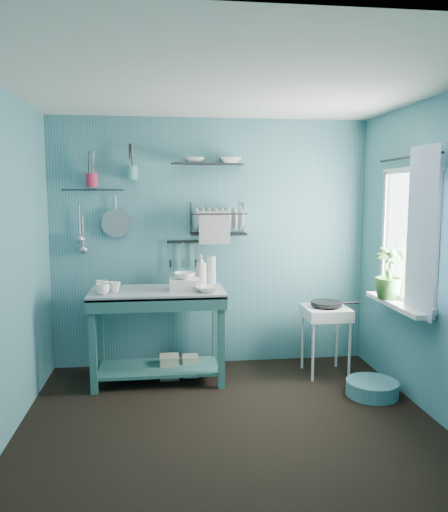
{
  "coord_description": "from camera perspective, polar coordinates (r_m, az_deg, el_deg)",
  "views": [
    {
      "loc": [
        -0.48,
        -3.53,
        1.75
      ],
      "look_at": [
        0.05,
        0.85,
        1.2
      ],
      "focal_mm": 35.0,
      "sensor_mm": 36.0,
      "label": 1
    }
  ],
  "objects": [
    {
      "name": "storage_tin_small",
      "position": [
        4.95,
        -3.87,
        -12.4
      ],
      "size": [
        0.15,
        0.15,
        0.2
      ],
      "primitive_type": "cube",
      "color": "tan",
      "rests_on": "floor"
    },
    {
      "name": "wall_right",
      "position": [
        4.13,
        23.4,
        -0.45
      ],
      "size": [
        0.0,
        3.0,
        3.0
      ],
      "primitive_type": "plane",
      "rotation": [
        1.57,
        0.0,
        -1.57
      ],
      "color": "#3D757E",
      "rests_on": "ground"
    },
    {
      "name": "shelf_bowl_right",
      "position": [
        4.99,
        0.68,
        10.62
      ],
      "size": [
        0.26,
        0.26,
        0.06
      ],
      "primitive_type": "imported",
      "rotation": [
        0.0,
        0.0,
        -0.16
      ],
      "color": "white",
      "rests_on": "upper_shelf"
    },
    {
      "name": "windowsill",
      "position": [
        4.55,
        19.17,
        -5.23
      ],
      "size": [
        0.16,
        0.95,
        0.04
      ],
      "primitive_type": "cube",
      "color": "white",
      "rests_on": "wall_right"
    },
    {
      "name": "upper_shelf",
      "position": [
        4.96,
        -1.89,
        10.47
      ],
      "size": [
        0.72,
        0.29,
        0.01
      ],
      "primitive_type": "cube",
      "rotation": [
        0.0,
        0.0,
        0.17
      ],
      "color": "black",
      "rests_on": "wall_back"
    },
    {
      "name": "mug_mid",
      "position": [
        4.61,
        -12.35,
        -3.48
      ],
      "size": [
        0.14,
        0.14,
        0.09
      ],
      "primitive_type": "imported",
      "rotation": [
        0.0,
        0.0,
        0.52
      ],
      "color": "white",
      "rests_on": "work_counter"
    },
    {
      "name": "ladle_inner",
      "position": [
        5.07,
        -15.82,
        2.66
      ],
      "size": [
        0.01,
        0.01,
        0.3
      ],
      "primitive_type": "cylinder",
      "color": "#93969A",
      "rests_on": "wall_back"
    },
    {
      "name": "wall_front",
      "position": [
        2.15,
        6.26,
        -6.46
      ],
      "size": [
        3.2,
        0.0,
        3.2
      ],
      "primitive_type": "plane",
      "rotation": [
        -1.57,
        0.0,
        0.0
      ],
      "color": "#3D757E",
      "rests_on": "ground"
    },
    {
      "name": "curtain",
      "position": [
        4.2,
        21.56,
        2.5
      ],
      "size": [
        0.0,
        1.35,
        1.35
      ],
      "primitive_type": "plane",
      "rotation": [
        1.57,
        0.0,
        1.57
      ],
      "color": "white",
      "rests_on": "wall_right"
    },
    {
      "name": "wall_back",
      "position": [
        5.08,
        -1.44,
        1.46
      ],
      "size": [
        3.2,
        0.0,
        3.2
      ],
      "primitive_type": "plane",
      "rotation": [
        1.57,
        0.0,
        0.0
      ],
      "color": "#3D757E",
      "rests_on": "ground"
    },
    {
      "name": "ladle_outer",
      "position": [
        5.07,
        -16.18,
        3.84
      ],
      "size": [
        0.01,
        0.01,
        0.3
      ],
      "primitive_type": "cylinder",
      "color": "#93969A",
      "rests_on": "wall_back"
    },
    {
      "name": "floor_basin",
      "position": [
        4.69,
        16.56,
        -14.28
      ],
      "size": [
        0.45,
        0.45,
        0.13
      ],
      "primitive_type": "cylinder",
      "color": "teal",
      "rests_on": "floor"
    },
    {
      "name": "work_counter",
      "position": [
        4.76,
        -7.51,
        -9.0
      ],
      "size": [
        1.24,
        0.65,
        0.87
      ],
      "primitive_type": "cube",
      "rotation": [
        0.0,
        0.0,
        -0.03
      ],
      "color": "#2F635F",
      "rests_on": "floor"
    },
    {
      "name": "tub_bowl",
      "position": [
        4.62,
        -4.52,
        -2.26
      ],
      "size": [
        0.2,
        0.19,
        0.06
      ],
      "primitive_type": "imported",
      "color": "white",
      "rests_on": "wash_tub"
    },
    {
      "name": "frying_pan",
      "position": [
        4.93,
        11.62,
        -5.32
      ],
      "size": [
        0.3,
        0.3,
        0.03
      ],
      "primitive_type": "cylinder",
      "color": "black",
      "rests_on": "hotplate_stand"
    },
    {
      "name": "curtain_rod",
      "position": [
        4.48,
        20.3,
        10.5
      ],
      "size": [
        0.02,
        1.05,
        0.02
      ],
      "primitive_type": "cylinder",
      "rotation": [
        1.57,
        0.0,
        0.0
      ],
      "color": "black",
      "rests_on": "wall_right"
    },
    {
      "name": "dish_rack",
      "position": [
        4.94,
        -0.66,
        4.3
      ],
      "size": [
        0.57,
        0.3,
        0.32
      ],
      "primitive_type": "cube",
      "rotation": [
        0.0,
        0.0,
        0.12
      ],
      "color": "black",
      "rests_on": "wall_back"
    },
    {
      "name": "wall_left",
      "position": [
        3.74,
        -24.24,
        -1.23
      ],
      "size": [
        0.0,
        3.0,
        3.0
      ],
      "primitive_type": "plane",
      "rotation": [
        1.57,
        0.0,
        1.57
      ],
      "color": "#3D757E",
      "rests_on": "ground"
    },
    {
      "name": "shelf_bowl_left",
      "position": [
        4.95,
        -3.41,
        10.51
      ],
      "size": [
        0.23,
        0.23,
        0.05
      ],
      "primitive_type": "imported",
      "rotation": [
        0.0,
        0.0,
        -0.11
      ],
      "color": "white",
      "rests_on": "upper_shelf"
    },
    {
      "name": "counter_bowl",
      "position": [
        4.52,
        -1.9,
        -3.79
      ],
      "size": [
        0.22,
        0.22,
        0.05
      ],
      "primitive_type": "imported",
      "color": "white",
      "rests_on": "work_counter"
    },
    {
      "name": "ceiling",
      "position": [
        3.64,
        0.87,
        18.96
      ],
      "size": [
        3.2,
        3.2,
        0.0
      ],
      "primitive_type": "plane",
      "rotation": [
        3.14,
        0.0,
        0.0
      ],
      "color": "silver",
      "rests_on": "ground"
    },
    {
      "name": "water_bottle",
      "position": [
        4.87,
        -1.47,
        -1.64
      ],
      "size": [
        0.09,
        0.09,
        0.28
      ],
      "primitive_type": "cylinder",
      "color": "silver",
      "rests_on": "work_counter"
    },
    {
      "name": "potted_plant",
      "position": [
        4.62,
        18.38,
        -1.85
      ],
      "size": [
        0.33,
        0.33,
        0.46
      ],
      "primitive_type": "imported",
      "rotation": [
        0.0,
        0.0,
        -0.34
      ],
      "color": "#346528",
      "rests_on": "windowsill"
    },
    {
      "name": "soap_bottle",
      "position": [
        4.84,
        -2.62,
        -1.58
      ],
      "size": [
        0.11,
        0.12,
        0.3
      ],
      "primitive_type": "imported",
      "color": "silver",
      "rests_on": "work_counter"
    },
    {
      "name": "mug_right",
      "position": [
        4.68,
        -13.74,
        -3.33
      ],
      "size": [
        0.17,
        0.17,
        0.1
      ],
      "primitive_type": "imported",
      "rotation": [
        0.0,
        0.0,
        1.05
      ],
      "color": "white",
      "rests_on": "work_counter"
    },
    {
      "name": "window_glass",
      "position": [
        4.5,
        20.45,
        2.19
      ],
      "size": [
        0.0,
        1.1,
        1.1
      ],
      "primitive_type": "plane",
      "rotation": [
        1.57,
        0.0,
        1.57
      ],
      "color": "white",
      "rests_on": "wall_right"
    },
    {
      "name": "knife_strip",
      "position": [
        5.03,
        -4.74,
        1.64
      ],
      "size": [
        0.32,
        0.04,
        0.03
      ],
      "primitive_type": "cube",
      "rotation": [
        0.0,
        0.0,
        0.06
      ],
      "color": "black",
      "rests_on": "wall_back"
    },
    {
      "name": "wash_tub",
      "position": [
        4.63,
        -4.51,
        -3.24
      ],
      "size": [
        0.28,
        0.22,
        0.1
      ],
      "primitive_type": "cube",
      "color": "silver",
      "rests_on": "work_counter"
    },
    {
      "name": "utensil_cup_magenta",
      "position": [
        5.0,
        -14.85,
        8.37
      ],
      "size": [
        0.11,
        0.11,
        0.13
      ],
      "primitive_type": "cylinder",
      "color": "#AF203F",
      "rests_on": "wall_back"
    },
    {
      "name": "storage_tin_large",
      "position": [
        4.91,
        -6.24,
        -12.46
      ],
      "size": [
        0.18,
        0.18,
        0.22
      ],
      "primitive_type": "cube",
      "color": "tan",
      "rests_on": "floor"
    },
    {
      "name": "hotplate_stand",
      "position": [
        5.02,
        11.51,
        -9.45
      ],
      "size": [
        0.42,
        0.42,
        0.67
      ],
      "primitive_type": "cube",
      "rotation": [
        0.0,
        0.0,
        -0.02
      ],
      "color": "white",
      "rests_on": "floor"
    },
    {
      "name": "utensil_cup_teal",
      "position": [
        4.97,
        -10.5,
        9.35
      ],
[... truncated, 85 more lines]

